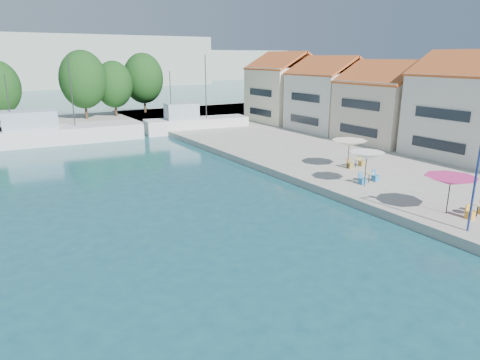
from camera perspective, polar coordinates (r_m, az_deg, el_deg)
quay_right at (r=46.89m, az=19.90°, el=3.79°), size 32.00×92.00×0.60m
quay_far at (r=66.08m, az=-26.33°, el=6.43°), size 90.00×16.00×0.60m
hill_east at (r=186.26m, az=-15.55°, el=14.50°), size 140.00×40.00×12.00m
building_03 at (r=44.47m, az=28.28°, el=9.02°), size 8.40×8.80×10.20m
building_04 at (r=49.61m, az=19.16°, el=10.02°), size 9.00×8.80×9.20m
building_05 at (r=55.68m, az=11.91°, el=11.38°), size 8.40×8.80×9.70m
building_06 at (r=62.46m, az=6.11°, el=12.33°), size 9.00×8.80×10.20m
trawler_03 at (r=53.73m, az=-23.54°, el=5.72°), size 18.99×6.43×10.20m
trawler_04 at (r=56.82m, az=-6.11°, el=7.47°), size 13.80×5.47×10.20m
tree_06 at (r=67.79m, az=-20.20°, el=12.46°), size 6.70×6.70×9.91m
tree_07 at (r=69.74m, az=-16.48°, el=12.12°), size 5.66×5.66×8.38m
tree_08 at (r=73.35m, az=-12.77°, el=13.09°), size 6.47×6.47×9.57m
umbrella_pink at (r=27.69m, az=26.27°, el=-0.10°), size 2.99×2.99×2.26m
umbrella_white at (r=31.46m, az=16.55°, el=3.16°), size 2.49×2.49×2.51m
umbrella_cream at (r=36.10m, az=14.36°, el=4.77°), size 2.92×2.92×2.40m
cafe_table_01 at (r=28.45m, az=29.06°, el=-3.73°), size 1.82×0.70×0.76m
cafe_table_02 at (r=32.90m, az=16.80°, el=0.15°), size 1.82×0.70×0.76m
cafe_table_03 at (r=37.22m, az=15.18°, el=2.10°), size 1.82×0.70×0.76m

